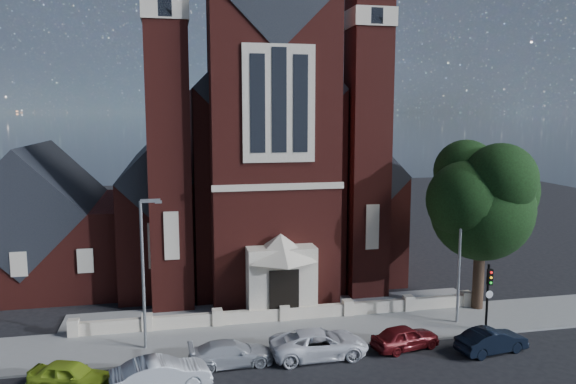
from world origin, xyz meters
name	(u,v)px	position (x,y,z in m)	size (l,w,h in m)	color
ground	(262,280)	(0.00, 15.00, 0.00)	(120.00, 120.00, 0.00)	black
pavement_strip	(291,334)	(0.00, 4.50, 0.00)	(60.00, 5.00, 0.12)	gray
forecourt_paving	(278,310)	(0.00, 8.50, 0.00)	(26.00, 3.00, 0.14)	gray
forecourt_wall	(284,321)	(0.00, 6.50, 0.00)	(24.00, 0.40, 0.90)	beige
church	(246,163)	(0.00, 22.94, 8.19)	(20.01, 34.90, 29.20)	#541B16
parish_hall	(39,229)	(-16.00, 18.00, 4.01)	(12.00, 12.20, 10.24)	#541B16
street_tree	(486,203)	(12.60, 5.71, 6.96)	(6.40, 6.60, 10.70)	black
street_lamp_left	(144,266)	(-7.91, 4.00, 4.60)	(1.16, 0.22, 8.09)	gray
street_lamp_right	(461,248)	(10.09, 4.00, 4.60)	(1.16, 0.22, 8.09)	gray
traffic_signal	(488,289)	(11.00, 2.43, 2.58)	(0.28, 0.42, 4.00)	black
car_lime_van	(70,375)	(-11.18, 0.35, 0.64)	(1.50, 3.74, 1.27)	#95B724
car_silver_a	(161,374)	(-7.13, -0.61, 0.73)	(1.55, 4.44, 1.46)	silver
car_silver_b	(231,353)	(-3.75, 1.27, 0.61)	(1.72, 4.22, 1.23)	#B1B4B9
car_white_suv	(319,344)	(0.80, 1.30, 0.71)	(2.35, 5.09, 1.41)	white
car_dark_red	(405,337)	(5.53, 1.30, 0.64)	(1.51, 3.76, 1.28)	#5C0F13
car_navy	(492,341)	(9.78, -0.05, 0.64)	(1.35, 3.88, 1.28)	black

